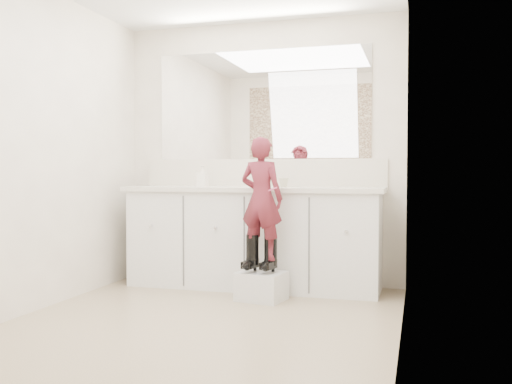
% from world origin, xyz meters
% --- Properties ---
extents(floor, '(3.00, 3.00, 0.00)m').
position_xyz_m(floor, '(0.00, 0.00, 0.00)').
color(floor, '#7F6753').
rests_on(floor, ground).
extents(wall_back, '(2.60, 0.00, 2.60)m').
position_xyz_m(wall_back, '(0.00, 1.50, 1.20)').
color(wall_back, beige).
rests_on(wall_back, floor).
extents(wall_front, '(2.60, 0.00, 2.60)m').
position_xyz_m(wall_front, '(0.00, -1.50, 1.20)').
color(wall_front, beige).
rests_on(wall_front, floor).
extents(wall_left, '(0.00, 3.00, 3.00)m').
position_xyz_m(wall_left, '(-1.30, 0.00, 1.20)').
color(wall_left, beige).
rests_on(wall_left, floor).
extents(wall_right, '(0.00, 3.00, 3.00)m').
position_xyz_m(wall_right, '(1.30, 0.00, 1.20)').
color(wall_right, beige).
rests_on(wall_right, floor).
extents(vanity_cabinet, '(2.20, 0.55, 0.85)m').
position_xyz_m(vanity_cabinet, '(0.00, 1.23, 0.42)').
color(vanity_cabinet, silver).
rests_on(vanity_cabinet, floor).
extents(countertop, '(2.28, 0.58, 0.04)m').
position_xyz_m(countertop, '(0.00, 1.21, 0.87)').
color(countertop, beige).
rests_on(countertop, vanity_cabinet).
extents(backsplash, '(2.28, 0.03, 0.25)m').
position_xyz_m(backsplash, '(0.00, 1.49, 1.02)').
color(backsplash, beige).
rests_on(backsplash, countertop).
extents(mirror, '(2.00, 0.02, 1.00)m').
position_xyz_m(mirror, '(0.00, 1.49, 1.64)').
color(mirror, white).
rests_on(mirror, wall_back).
extents(dot_panel, '(2.00, 0.01, 1.20)m').
position_xyz_m(dot_panel, '(0.00, -1.49, 1.65)').
color(dot_panel, '#472819').
rests_on(dot_panel, wall_front).
extents(faucet, '(0.08, 0.08, 0.10)m').
position_xyz_m(faucet, '(0.00, 1.38, 0.94)').
color(faucet, silver).
rests_on(faucet, countertop).
extents(cup, '(0.10, 0.10, 0.08)m').
position_xyz_m(cup, '(0.27, 1.23, 0.93)').
color(cup, beige).
rests_on(cup, countertop).
extents(soap_bottle, '(0.09, 0.09, 0.19)m').
position_xyz_m(soap_bottle, '(-0.48, 1.23, 0.98)').
color(soap_bottle, white).
rests_on(soap_bottle, countertop).
extents(step_stool, '(0.40, 0.36, 0.23)m').
position_xyz_m(step_stool, '(0.20, 0.75, 0.11)').
color(step_stool, silver).
rests_on(step_stool, floor).
extents(boot_left, '(0.14, 0.21, 0.29)m').
position_xyz_m(boot_left, '(0.13, 0.75, 0.37)').
color(boot_left, black).
rests_on(boot_left, step_stool).
extents(boot_right, '(0.14, 0.21, 0.29)m').
position_xyz_m(boot_right, '(0.28, 0.75, 0.37)').
color(boot_right, black).
rests_on(boot_right, step_stool).
extents(toddler, '(0.39, 0.29, 0.97)m').
position_xyz_m(toddler, '(0.20, 0.75, 0.81)').
color(toddler, '#962E3B').
rests_on(toddler, step_stool).
extents(toothbrush, '(0.14, 0.04, 0.06)m').
position_xyz_m(toothbrush, '(0.27, 0.72, 0.88)').
color(toothbrush, '#DB5584').
rests_on(toothbrush, toddler).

